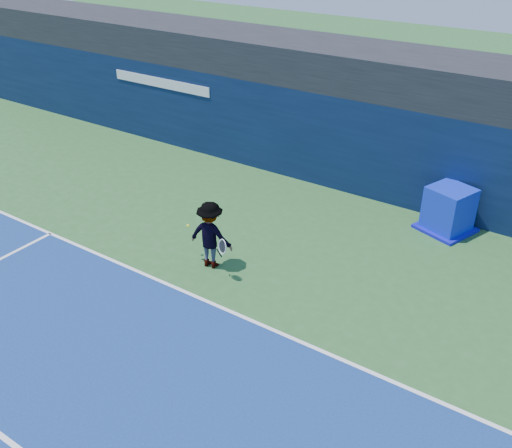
{
  "coord_description": "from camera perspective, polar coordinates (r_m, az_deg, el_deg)",
  "views": [
    {
      "loc": [
        7.44,
        -5.15,
        8.0
      ],
      "look_at": [
        0.44,
        5.2,
        1.0
      ],
      "focal_mm": 40.0,
      "sensor_mm": 36.0,
      "label": 1
    }
  ],
  "objects": [
    {
      "name": "tennis_player",
      "position": [
        14.12,
        -4.56,
        -1.1
      ],
      "size": [
        1.37,
        0.82,
        1.77
      ],
      "color": "white",
      "rests_on": "ground"
    },
    {
      "name": "ground",
      "position": [
        12.08,
        -16.21,
        -13.68
      ],
      "size": [
        80.0,
        80.0,
        0.0
      ],
      "primitive_type": "plane",
      "color": "#2B5C29",
      "rests_on": "ground"
    },
    {
      "name": "service_line",
      "position": [
        11.37,
        -24.11,
        -18.78
      ],
      "size": [
        24.0,
        0.1,
        0.01
      ],
      "primitive_type": "cube",
      "color": "white",
      "rests_on": "ground"
    },
    {
      "name": "back_wall_assembly",
      "position": [
        18.51,
        8.18,
        8.39
      ],
      "size": [
        36.0,
        1.03,
        3.0
      ],
      "color": "#0A1837",
      "rests_on": "ground"
    },
    {
      "name": "stadium_band",
      "position": [
        18.76,
        10.08,
        15.26
      ],
      "size": [
        36.0,
        3.0,
        1.2
      ],
      "primitive_type": "cube",
      "color": "black",
      "rests_on": "back_wall_assembly"
    },
    {
      "name": "equipment_cart",
      "position": [
        16.7,
        18.68,
        1.24
      ],
      "size": [
        1.7,
        1.7,
        1.28
      ],
      "color": "#0E22C4",
      "rests_on": "ground"
    },
    {
      "name": "baseline",
      "position": [
        13.63,
        -6.77,
        -6.89
      ],
      "size": [
        24.0,
        0.1,
        0.01
      ],
      "primitive_type": "cube",
      "color": "white",
      "rests_on": "ground"
    },
    {
      "name": "tennis_ball",
      "position": [
        14.6,
        -6.82,
        -0.17
      ],
      "size": [
        0.07,
        0.07,
        0.07
      ],
      "color": "#E5F11A",
      "rests_on": "ground"
    }
  ]
}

